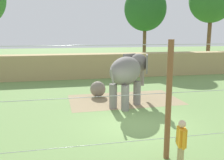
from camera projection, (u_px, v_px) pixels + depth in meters
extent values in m
plane|color=#6B8E4C|center=(137.00, 124.00, 11.55)|extent=(120.00, 120.00, 0.00)
cube|color=#937F5B|center=(124.00, 100.00, 15.70)|extent=(6.89, 4.02, 0.01)
cube|color=tan|center=(97.00, 65.00, 23.50)|extent=(36.00, 1.80, 2.22)
cylinder|color=gray|center=(126.00, 91.00, 14.95)|extent=(0.44, 0.44, 1.39)
cylinder|color=gray|center=(137.00, 93.00, 14.55)|extent=(0.44, 0.44, 1.39)
cylinder|color=gray|center=(113.00, 96.00, 13.78)|extent=(0.44, 0.44, 1.39)
cylinder|color=gray|center=(125.00, 98.00, 13.38)|extent=(0.44, 0.44, 1.39)
ellipsoid|color=gray|center=(126.00, 71.00, 13.91)|extent=(2.79, 2.82, 1.59)
ellipsoid|color=gray|center=(139.00, 63.00, 15.20)|extent=(1.47, 1.46, 1.14)
cube|color=gray|center=(129.00, 62.00, 15.43)|extent=(0.87, 0.41, 1.09)
cube|color=gray|center=(147.00, 64.00, 14.81)|extent=(0.39, 0.88, 1.09)
cylinder|color=gray|center=(141.00, 69.00, 15.63)|extent=(0.57, 0.57, 0.62)
cylinder|color=gray|center=(142.00, 75.00, 15.81)|extent=(0.43, 0.43, 0.58)
cylinder|color=gray|center=(142.00, 81.00, 15.95)|extent=(0.29, 0.29, 0.55)
cylinder|color=gray|center=(112.00, 76.00, 12.73)|extent=(0.28, 0.28, 0.79)
sphere|color=gray|center=(98.00, 89.00, 16.38)|extent=(1.02, 1.02, 1.02)
cylinder|color=brown|center=(169.00, 101.00, 8.02)|extent=(0.19, 0.19, 3.96)
cylinder|color=#B7B7BC|center=(168.00, 138.00, 8.27)|extent=(11.83, 0.02, 0.02)
cylinder|color=#B7B7BC|center=(170.00, 93.00, 7.98)|extent=(11.83, 0.02, 0.02)
cylinder|color=#B7B7BC|center=(172.00, 44.00, 7.69)|extent=(11.83, 0.02, 0.02)
cylinder|color=tan|center=(180.00, 158.00, 7.48)|extent=(0.15, 0.15, 0.88)
cube|color=orange|center=(181.00, 137.00, 7.27)|extent=(0.29, 0.40, 0.56)
sphere|color=beige|center=(182.00, 124.00, 7.19)|extent=(0.22, 0.22, 0.22)
cylinder|color=orange|center=(184.00, 140.00, 7.03)|extent=(0.11, 0.11, 0.54)
cylinder|color=orange|center=(179.00, 134.00, 7.50)|extent=(0.11, 0.11, 0.54)
cube|color=black|center=(176.00, 140.00, 7.56)|extent=(0.03, 0.07, 0.14)
cylinder|color=brown|center=(144.00, 46.00, 32.35)|extent=(0.44, 0.44, 4.89)
ellipsoid|color=#235B23|center=(145.00, 9.00, 31.47)|extent=(5.32, 5.32, 5.59)
cylinder|color=brown|center=(208.00, 44.00, 28.85)|extent=(0.44, 0.44, 5.76)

